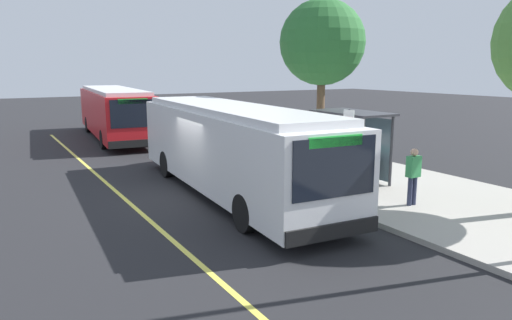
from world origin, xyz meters
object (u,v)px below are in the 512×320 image
at_px(transit_bus_main, 230,146).
at_px(waiting_bench, 357,167).
at_px(route_sign_post, 348,143).
at_px(pedestrian_commuter, 413,173).
at_px(transit_bus_second, 114,111).

distance_m(transit_bus_main, waiting_bench, 4.74).
bearing_deg(route_sign_post, transit_bus_main, -142.22).
height_order(transit_bus_main, waiting_bench, transit_bus_main).
bearing_deg(route_sign_post, pedestrian_commuter, 49.87).
bearing_deg(transit_bus_main, transit_bus_second, -179.71).
relative_size(waiting_bench, pedestrian_commuter, 0.95).
height_order(route_sign_post, pedestrian_commuter, route_sign_post).
relative_size(waiting_bench, route_sign_post, 0.57).
bearing_deg(waiting_bench, transit_bus_second, -163.94).
bearing_deg(transit_bus_second, route_sign_post, 7.74).
distance_m(transit_bus_main, transit_bus_second, 14.82).
distance_m(transit_bus_main, route_sign_post, 3.85).
xyz_separation_m(transit_bus_main, route_sign_post, (3.03, 2.35, 0.34)).
distance_m(transit_bus_main, pedestrian_commuter, 5.73).
xyz_separation_m(waiting_bench, route_sign_post, (1.93, -2.16, 1.32)).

